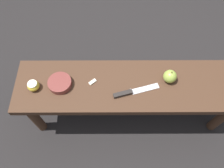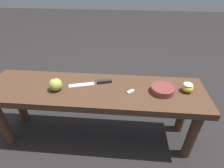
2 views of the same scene
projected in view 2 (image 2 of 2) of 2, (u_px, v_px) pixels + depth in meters
ground_plane at (98, 135)px, 1.25m from camera, size 8.00×8.00×0.00m
wooden_bench at (95, 97)px, 1.05m from camera, size 1.29×0.33×0.41m
knife at (97, 82)px, 1.05m from camera, size 0.26×0.10×0.02m
apple_whole at (56, 84)px, 0.99m from camera, size 0.07×0.07×0.08m
apple_cut at (187, 88)px, 0.98m from camera, size 0.07×0.07×0.05m
apple_slice_near_knife at (131, 91)px, 0.99m from camera, size 0.05×0.04×0.01m
bowl at (162, 89)px, 0.98m from camera, size 0.13×0.13×0.04m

